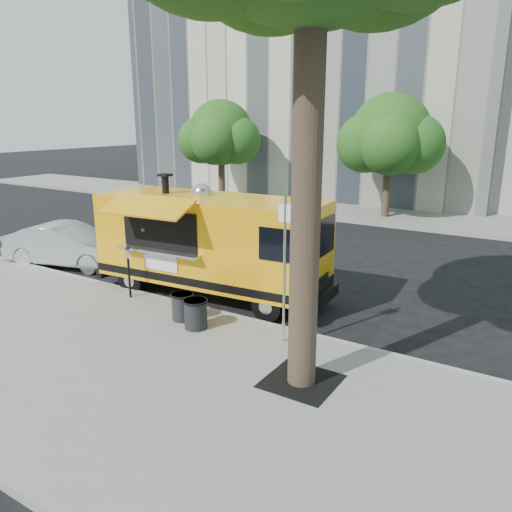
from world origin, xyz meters
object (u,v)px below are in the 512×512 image
(food_truck, at_px, (209,242))
(trash_bin_right, at_px, (196,313))
(far_tree_a, at_px, (221,133))
(trash_bin_left, at_px, (182,306))
(sign_post, at_px, (285,261))
(parking_meter, at_px, (128,266))
(far_tree_b, at_px, (390,135))
(sedan, at_px, (68,245))

(food_truck, height_order, trash_bin_right, food_truck)
(far_tree_a, distance_m, trash_bin_left, 17.05)
(sign_post, distance_m, parking_meter, 4.64)
(far_tree_b, bearing_deg, trash_bin_left, -89.73)
(trash_bin_right, bearing_deg, far_tree_b, 92.41)
(far_tree_a, height_order, parking_meter, far_tree_a)
(sign_post, xyz_separation_m, parking_meter, (-4.55, 0.20, -0.87))
(parking_meter, bearing_deg, trash_bin_right, -13.30)
(parking_meter, height_order, trash_bin_left, parking_meter)
(food_truck, xyz_separation_m, trash_bin_left, (0.68, -1.93, -0.98))
(food_truck, bearing_deg, sedan, 177.47)
(trash_bin_left, height_order, trash_bin_right, trash_bin_right)
(far_tree_a, distance_m, parking_meter, 15.59)
(far_tree_b, height_order, trash_bin_right, far_tree_b)
(far_tree_b, xyz_separation_m, trash_bin_right, (0.62, -14.67, -3.34))
(far_tree_a, height_order, sign_post, far_tree_a)
(far_tree_b, height_order, parking_meter, far_tree_b)
(far_tree_b, xyz_separation_m, trash_bin_left, (0.07, -14.46, -3.35))
(far_tree_a, relative_size, parking_meter, 4.01)
(far_tree_a, xyz_separation_m, sedan, (2.92, -12.30, -3.11))
(food_truck, relative_size, trash_bin_left, 10.46)
(sign_post, distance_m, trash_bin_left, 2.84)
(parking_meter, distance_m, trash_bin_left, 2.17)
(sign_post, xyz_separation_m, trash_bin_right, (-1.93, -0.42, -1.36))
(trash_bin_right, bearing_deg, far_tree_a, 123.98)
(parking_meter, relative_size, food_truck, 0.21)
(sedan, bearing_deg, parking_meter, -122.81)
(sign_post, distance_m, trash_bin_right, 2.40)
(parking_meter, distance_m, food_truck, 2.11)
(parking_meter, bearing_deg, far_tree_b, 81.90)
(sedan, distance_m, trash_bin_left, 6.39)
(far_tree_a, height_order, trash_bin_right, far_tree_a)
(sign_post, bearing_deg, far_tree_b, 100.15)
(food_truck, bearing_deg, parking_meter, -136.77)
(sign_post, height_order, trash_bin_left, sign_post)
(trash_bin_right, bearing_deg, sedan, 163.61)
(far_tree_b, distance_m, parking_meter, 14.48)
(sign_post, relative_size, parking_meter, 2.25)
(far_tree_a, distance_m, food_truck, 14.93)
(far_tree_b, xyz_separation_m, sedan, (-6.08, -12.70, -3.16))
(food_truck, distance_m, trash_bin_left, 2.27)
(food_truck, height_order, trash_bin_left, food_truck)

